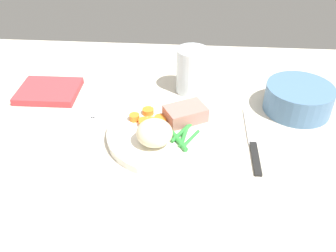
{
  "coord_description": "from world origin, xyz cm",
  "views": [
    {
      "loc": [
        2.69,
        -54.68,
        46.66
      ],
      "look_at": [
        -1.54,
        1.54,
        4.6
      ],
      "focal_mm": 38.95,
      "sensor_mm": 36.0,
      "label": 1
    }
  ],
  "objects": [
    {
      "name": "carrot_slices",
      "position": [
        -5.13,
        3.8,
        4.17
      ],
      "size": [
        7.6,
        7.18,
        1.28
      ],
      "color": "orange",
      "rests_on": "dinner_plate"
    },
    {
      "name": "dining_table",
      "position": [
        0.0,
        0.0,
        1.0
      ],
      "size": [
        120.0,
        90.0,
        2.0
      ],
      "color": "beige",
      "rests_on": "ground"
    },
    {
      "name": "water_glass",
      "position": [
        2.52,
        19.53,
        6.43
      ],
      "size": [
        7.12,
        7.12,
        10.44
      ],
      "color": "silver",
      "rests_on": "dining_table"
    },
    {
      "name": "fork",
      "position": [
        -17.75,
        1.28,
        2.2
      ],
      "size": [
        1.44,
        16.6,
        0.4
      ],
      "rotation": [
        0.0,
        0.0,
        -0.05
      ],
      "color": "silver",
      "rests_on": "dining_table"
    },
    {
      "name": "napkin",
      "position": [
        -30.25,
        15.41,
        2.78
      ],
      "size": [
        13.68,
        11.31,
        1.56
      ],
      "primitive_type": "cube",
      "rotation": [
        0.0,
        0.0,
        0.01
      ],
      "color": "#B2383D",
      "rests_on": "dining_table"
    },
    {
      "name": "dinner_plate",
      "position": [
        -1.54,
        1.54,
        2.8
      ],
      "size": [
        23.86,
        23.86,
        1.6
      ],
      "primitive_type": "cylinder",
      "color": "white",
      "rests_on": "dining_table"
    },
    {
      "name": "salad_bowl",
      "position": [
        25.52,
        13.0,
        5.29
      ],
      "size": [
        14.18,
        14.18,
        5.83
      ],
      "color": "#4C7299",
      "rests_on": "dining_table"
    },
    {
      "name": "mashed_potatoes",
      "position": [
        -3.69,
        -2.76,
        6.1
      ],
      "size": [
        6.66,
        6.2,
        5.01
      ],
      "primitive_type": "ellipsoid",
      "color": "beige",
      "rests_on": "dinner_plate"
    },
    {
      "name": "meat_portion",
      "position": [
        1.68,
        5.3,
        5.09
      ],
      "size": [
        9.48,
        8.43,
        2.98
      ],
      "primitive_type": "cube",
      "rotation": [
        0.0,
        0.0,
        0.49
      ],
      "color": "#B2756B",
      "rests_on": "dinner_plate"
    },
    {
      "name": "green_beans",
      "position": [
        1.41,
        -0.53,
        4.0
      ],
      "size": [
        5.81,
        9.91,
        0.86
      ],
      "color": "#2D8C38",
      "rests_on": "dinner_plate"
    },
    {
      "name": "knife",
      "position": [
        14.9,
        1.25,
        2.2
      ],
      "size": [
        1.7,
        20.5,
        0.64
      ],
      "rotation": [
        0.0,
        0.0,
        -0.02
      ],
      "color": "black",
      "rests_on": "dining_table"
    }
  ]
}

